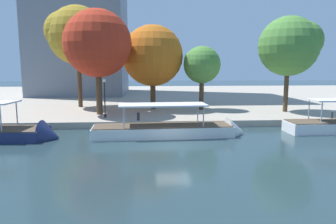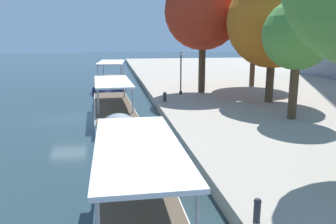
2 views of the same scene
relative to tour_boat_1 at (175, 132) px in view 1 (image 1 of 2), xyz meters
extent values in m
plane|color=#23383D|center=(-0.43, -3.41, -0.36)|extent=(220.00, 220.00, 0.00)
cube|color=#A39989|center=(-0.43, 30.98, -0.04)|extent=(120.00, 55.00, 0.64)
cone|color=navy|center=(-10.07, -0.56, -0.20)|extent=(1.61, 2.90, 2.80)
cylinder|color=#B2B2B7|center=(-13.19, 0.93, 1.56)|extent=(0.10, 0.10, 2.00)
cylinder|color=#B2B2B7|center=(-13.38, -1.55, 1.56)|extent=(0.10, 0.10, 2.00)
cube|color=silver|center=(-1.00, -0.04, -0.13)|extent=(11.73, 3.32, 1.31)
cone|color=silver|center=(5.30, 0.24, -0.13)|extent=(1.51, 2.59, 2.53)
cube|color=brown|center=(-1.00, -0.04, 0.57)|extent=(11.50, 3.17, 0.08)
cylinder|color=#B2B2B7|center=(2.14, 1.22, 1.43)|extent=(0.10, 0.10, 1.64)
cylinder|color=#B2B2B7|center=(2.24, -1.03, 1.43)|extent=(0.10, 0.10, 1.64)
cylinder|color=#B2B2B7|center=(-4.24, 0.94, 1.43)|extent=(0.10, 0.10, 1.64)
cylinder|color=#B2B2B7|center=(-4.14, -1.31, 1.43)|extent=(0.10, 0.10, 1.64)
cube|color=silver|center=(-1.00, -0.04, 2.31)|extent=(7.31, 2.90, 0.12)
cylinder|color=#B2B2B7|center=(12.44, 1.59, 1.57)|extent=(0.10, 0.10, 1.80)
cylinder|color=#B2B2B7|center=(12.44, -0.51, 1.57)|extent=(0.10, 0.10, 1.80)
cylinder|color=#2D2D33|center=(16.14, 3.91, 0.57)|extent=(0.20, 0.20, 0.57)
sphere|color=#2D2D33|center=(16.14, 3.91, 0.91)|extent=(0.22, 0.22, 0.22)
cylinder|color=#2D2D33|center=(-3.16, 4.22, 0.57)|extent=(0.28, 0.28, 0.57)
sphere|color=#2D2D33|center=(-3.16, 4.22, 0.93)|extent=(0.31, 0.31, 0.31)
cylinder|color=black|center=(-6.61, 6.26, 2.09)|extent=(0.12, 0.12, 3.61)
sphere|color=white|center=(-6.61, 6.26, 4.04)|extent=(0.34, 0.34, 0.34)
cylinder|color=black|center=(-6.61, 6.26, 0.43)|extent=(0.26, 0.26, 0.30)
cylinder|color=#4C3823|center=(-10.93, 15.08, 3.43)|extent=(0.54, 0.54, 6.29)
sphere|color=olive|center=(-10.93, 15.08, 9.35)|extent=(7.39, 7.39, 7.39)
sphere|color=olive|center=(-9.43, 13.30, 9.66)|extent=(4.00, 4.00, 4.00)
sphere|color=olive|center=(-12.50, 14.89, 9.89)|extent=(4.90, 4.90, 4.90)
cylinder|color=#4C3823|center=(-7.49, 8.50, 2.73)|extent=(0.65, 0.65, 4.90)
sphere|color=#B22D19|center=(-7.49, 8.50, 7.89)|extent=(7.21, 7.21, 7.21)
sphere|color=#B22D19|center=(-7.46, 9.98, 7.60)|extent=(4.68, 4.68, 4.68)
sphere|color=#B22D19|center=(-8.19, 9.90, 7.34)|extent=(4.47, 4.47, 4.47)
cylinder|color=#4C3823|center=(-1.58, 12.66, 2.14)|extent=(0.64, 0.64, 3.72)
sphere|color=#BC6019|center=(-1.58, 12.66, 6.77)|extent=(7.39, 7.39, 7.39)
sphere|color=#BC6019|center=(-1.21, 12.36, 7.03)|extent=(3.78, 3.78, 3.78)
sphere|color=#BC6019|center=(-1.70, 11.83, 6.79)|extent=(4.40, 4.40, 4.40)
cylinder|color=#4C3823|center=(13.66, 9.10, 2.75)|extent=(0.51, 0.51, 4.93)
sphere|color=#4C8438|center=(13.66, 9.10, 7.72)|extent=(6.70, 6.70, 6.70)
sphere|color=#4C8438|center=(14.67, 9.82, 7.36)|extent=(3.12, 3.12, 3.12)
sphere|color=#4C8438|center=(15.02, 8.57, 8.31)|extent=(4.38, 4.38, 4.38)
cylinder|color=#4C3823|center=(4.27, 11.49, 2.15)|extent=(0.56, 0.56, 3.75)
sphere|color=#4C8438|center=(4.27, 11.49, 5.68)|extent=(4.42, 4.42, 4.42)
sphere|color=#4C8438|center=(3.32, 11.26, 6.17)|extent=(2.49, 2.49, 2.49)
sphere|color=#4C8438|center=(4.63, 12.12, 6.18)|extent=(2.22, 2.22, 2.22)
camera|label=1|loc=(-2.28, -25.41, 5.40)|focal=33.06mm
camera|label=2|loc=(24.80, -0.15, 5.58)|focal=36.99mm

